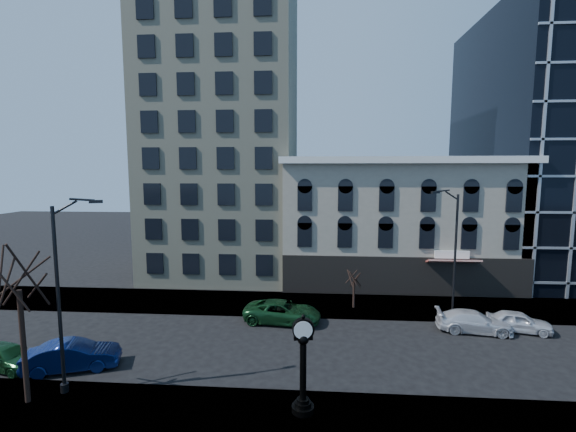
# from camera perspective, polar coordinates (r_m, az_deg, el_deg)

# --- Properties ---
(ground) EXTENTS (160.00, 160.00, 0.00)m
(ground) POSITION_cam_1_polar(r_m,az_deg,el_deg) (26.23, -5.28, -18.65)
(ground) COLOR black
(ground) RESTS_ON ground
(sidewalk_far) EXTENTS (160.00, 6.00, 0.12)m
(sidewalk_far) POSITION_cam_1_polar(r_m,az_deg,el_deg) (33.54, -2.99, -12.77)
(sidewalk_far) COLOR gray
(sidewalk_far) RESTS_ON ground
(sidewalk_near) EXTENTS (160.00, 6.00, 0.12)m
(sidewalk_near) POSITION_cam_1_polar(r_m,az_deg,el_deg) (19.40, -9.68, -28.44)
(sidewalk_near) COLOR gray
(sidewalk_near) RESTS_ON ground
(cream_tower) EXTENTS (15.90, 15.40, 42.50)m
(cream_tower) POSITION_cam_1_polar(r_m,az_deg,el_deg) (44.23, -9.54, 17.10)
(cream_tower) COLOR beige
(cream_tower) RESTS_ON ground
(victorian_row) EXTENTS (22.60, 11.19, 12.50)m
(victorian_row) POSITION_cam_1_polar(r_m,az_deg,el_deg) (40.43, 15.56, -1.02)
(victorian_row) COLOR #A39986
(victorian_row) RESTS_ON ground
(glass_office) EXTENTS (20.00, 20.15, 28.00)m
(glass_office) POSITION_cam_1_polar(r_m,az_deg,el_deg) (52.49, 36.86, 8.37)
(glass_office) COLOR black
(glass_office) RESTS_ON ground
(street_clock) EXTENTS (1.06, 1.06, 4.66)m
(street_clock) POSITION_cam_1_polar(r_m,az_deg,el_deg) (18.92, 2.25, -21.62)
(street_clock) COLOR black
(street_clock) RESTS_ON sidewalk_near
(street_lamp_near) EXTENTS (2.44, 1.24, 9.97)m
(street_lamp_near) POSITION_cam_1_polar(r_m,az_deg,el_deg) (21.60, -29.39, -3.66)
(street_lamp_near) COLOR black
(street_lamp_near) RESTS_ON sidewalk_near
(street_lamp_far) EXTENTS (2.50, 0.99, 9.92)m
(street_lamp_far) POSITION_cam_1_polar(r_m,az_deg,el_deg) (31.01, 22.66, -0.52)
(street_lamp_far) COLOR black
(street_lamp_far) RESTS_ON sidewalk_far
(bare_tree_near) EXTENTS (5.21, 5.21, 8.94)m
(bare_tree_near) POSITION_cam_1_polar(r_m,az_deg,el_deg) (21.92, -35.22, -5.92)
(bare_tree_near) COLOR black
(bare_tree_near) RESTS_ON sidewalk_near
(bare_tree_far) EXTENTS (2.09, 2.09, 3.58)m
(bare_tree_far) POSITION_cam_1_polar(r_m,az_deg,el_deg) (32.04, 9.78, -8.63)
(bare_tree_far) COLOR black
(bare_tree_far) RESTS_ON sidewalk_far
(car_near_a) EXTENTS (4.56, 2.66, 1.46)m
(car_near_a) POSITION_cam_1_polar(r_m,az_deg,el_deg) (28.27, -36.25, -16.41)
(car_near_a) COLOR #143F1E
(car_near_a) RESTS_ON ground
(car_near_b) EXTENTS (5.25, 3.26, 1.63)m
(car_near_b) POSITION_cam_1_polar(r_m,az_deg,el_deg) (26.18, -29.29, -17.58)
(car_near_b) COLOR #0C194C
(car_near_b) RESTS_ON ground
(car_far_a) EXTENTS (5.98, 3.26, 1.59)m
(car_far_a) POSITION_cam_1_polar(r_m,az_deg,el_deg) (29.50, -0.81, -14.01)
(car_far_a) COLOR #143F1E
(car_far_a) RESTS_ON ground
(car_far_b) EXTENTS (5.24, 2.67, 1.46)m
(car_far_b) POSITION_cam_1_polar(r_m,az_deg,el_deg) (30.83, 25.83, -13.89)
(car_far_b) COLOR silver
(car_far_b) RESTS_ON ground
(car_far_c) EXTENTS (4.46, 2.67, 1.42)m
(car_far_c) POSITION_cam_1_polar(r_m,az_deg,el_deg) (32.35, 30.98, -13.25)
(car_far_c) COLOR silver
(car_far_c) RESTS_ON ground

